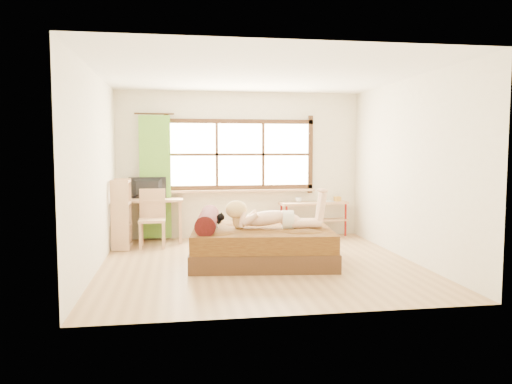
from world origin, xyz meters
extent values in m
plane|color=#9E754C|center=(0.00, 0.00, 0.00)|extent=(4.50, 4.50, 0.00)
plane|color=white|center=(0.00, 0.00, 2.70)|extent=(4.50, 4.50, 0.00)
plane|color=silver|center=(0.00, 2.25, 1.35)|extent=(4.50, 0.00, 4.50)
plane|color=silver|center=(0.00, -2.25, 1.35)|extent=(4.50, 0.00, 4.50)
plane|color=silver|center=(-2.25, 0.00, 1.35)|extent=(0.00, 4.50, 4.50)
plane|color=silver|center=(2.25, 0.00, 1.35)|extent=(0.00, 4.50, 4.50)
cube|color=#FFEDBF|center=(0.00, 2.25, 1.55)|extent=(2.60, 0.01, 1.30)
cube|color=tan|center=(0.00, 2.17, 0.88)|extent=(2.80, 0.16, 0.04)
cube|color=#478323|center=(-1.55, 2.13, 1.15)|extent=(0.55, 0.10, 2.20)
cube|color=#33220F|center=(0.06, 0.14, 0.13)|extent=(2.19, 1.84, 0.25)
cube|color=#3A1E0D|center=(0.06, 0.14, 0.38)|extent=(2.15, 1.80, 0.25)
cylinder|color=black|center=(-0.73, 0.23, 0.63)|extent=(0.44, 1.40, 0.28)
cube|color=tan|center=(-1.69, 1.95, 0.76)|extent=(1.25, 0.58, 0.04)
cube|color=tan|center=(-2.26, 1.72, 0.37)|extent=(0.05, 0.05, 0.75)
cube|color=tan|center=(-1.12, 1.72, 0.37)|extent=(0.05, 0.05, 0.75)
cube|color=tan|center=(-2.26, 2.18, 0.37)|extent=(0.05, 0.05, 0.75)
cube|color=tan|center=(-1.12, 2.18, 0.37)|extent=(0.05, 0.05, 0.75)
imported|color=black|center=(-1.69, 2.00, 0.97)|extent=(0.66, 0.09, 0.38)
cube|color=tan|center=(-1.59, 1.50, 0.46)|extent=(0.44, 0.44, 0.04)
cube|color=tan|center=(-1.59, 1.70, 0.73)|extent=(0.44, 0.04, 0.50)
cube|color=tan|center=(-1.77, 1.31, 0.22)|extent=(0.04, 0.04, 0.44)
cube|color=tan|center=(-1.40, 1.31, 0.22)|extent=(0.04, 0.04, 0.44)
cube|color=tan|center=(-1.77, 1.69, 0.22)|extent=(0.04, 0.04, 0.44)
cube|color=tan|center=(-1.40, 1.69, 0.22)|extent=(0.04, 0.04, 0.44)
cube|color=tan|center=(1.38, 2.07, 0.64)|extent=(1.35, 0.53, 0.04)
cube|color=tan|center=(1.38, 2.07, 0.31)|extent=(1.35, 0.53, 0.03)
cylinder|color=maroon|center=(0.80, 1.85, 0.33)|extent=(0.04, 0.04, 0.66)
cylinder|color=maroon|center=(1.99, 2.04, 0.33)|extent=(0.04, 0.04, 0.66)
cylinder|color=maroon|center=(0.76, 2.10, 0.33)|extent=(0.04, 0.04, 0.66)
cylinder|color=maroon|center=(1.95, 2.29, 0.33)|extent=(0.04, 0.04, 0.66)
cube|color=gold|center=(1.86, 2.15, 0.70)|extent=(0.13, 0.13, 0.09)
imported|color=gray|center=(1.08, 2.07, 0.70)|extent=(0.13, 0.13, 0.09)
imported|color=gray|center=(1.58, 2.07, 0.67)|extent=(0.20, 0.24, 0.02)
cube|color=tan|center=(-2.08, 1.44, 0.05)|extent=(0.28, 0.47, 0.03)
cube|color=tan|center=(-2.08, 1.44, 0.41)|extent=(0.28, 0.47, 0.03)
cube|color=tan|center=(-2.08, 1.44, 0.76)|extent=(0.28, 0.47, 0.03)
cube|color=tan|center=(-2.08, 1.44, 1.12)|extent=(0.28, 0.47, 0.03)
cube|color=tan|center=(-2.08, 1.20, 0.58)|extent=(0.28, 0.03, 1.15)
cube|color=tan|center=(-2.08, 1.67, 0.58)|extent=(0.28, 0.03, 1.15)
camera|label=1|loc=(-1.15, -6.98, 1.66)|focal=35.00mm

